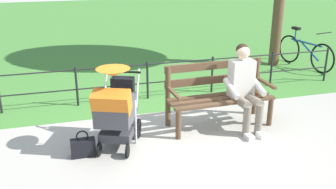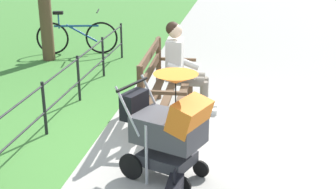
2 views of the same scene
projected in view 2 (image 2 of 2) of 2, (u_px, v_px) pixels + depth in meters
ground_plane at (161, 143)px, 5.74m from camera, size 60.00×60.00×0.00m
park_bench at (163, 81)px, 6.32m from camera, size 1.62×0.66×0.96m
person_on_bench at (182, 65)px, 6.54m from camera, size 0.55×0.74×1.28m
stroller at (169, 125)px, 4.75m from camera, size 0.78×1.00×1.15m
park_fence at (53, 96)px, 6.08m from camera, size 7.53×0.04×0.70m
bicycle at (77, 36)px, 9.65m from camera, size 0.51×1.63×0.89m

